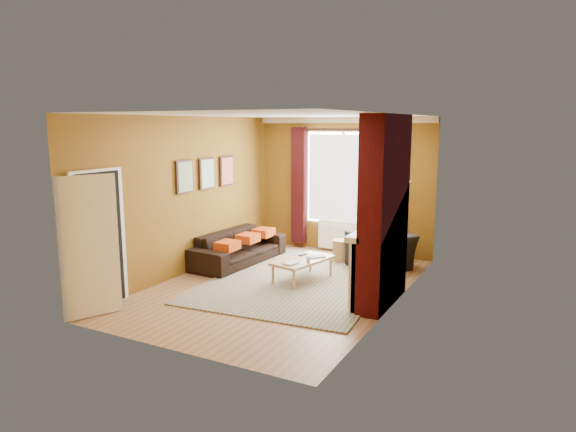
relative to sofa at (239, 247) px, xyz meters
The scene contains 12 objects.
ground 1.71m from the sofa, 32.54° to the right, with size 5.50×5.50×0.00m, color #8A603F.
room_walls 2.39m from the sofa, 16.85° to the right, with size 3.82×5.54×2.83m.
striped_rug 1.63m from the sofa, 15.63° to the right, with size 3.15×4.14×0.02m.
sofa is the anchor object (origin of this frame).
armchair 2.71m from the sofa, 18.65° to the left, with size 1.05×0.92×0.68m, color black.
coffee_table 1.65m from the sofa, 15.46° to the right, with size 0.80×1.23×0.38m.
wicker_stool 2.00m from the sofa, 29.94° to the left, with size 0.45×0.45×0.44m.
floor_lamp 3.27m from the sofa, 23.31° to the left, with size 0.29×0.29×1.63m.
book_a 1.66m from the sofa, 28.25° to the right, with size 0.19×0.25×0.02m, color #999999.
book_b 1.69m from the sofa, ahead, with size 0.19×0.26×0.02m, color #999999.
mug 1.87m from the sofa, 18.50° to the right, with size 0.10×0.10×0.10m, color #999999.
tv_remote 1.50m from the sofa, ahead, with size 0.09×0.18×0.02m.
Camera 1 is at (3.90, -7.20, 2.66)m, focal length 32.00 mm.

